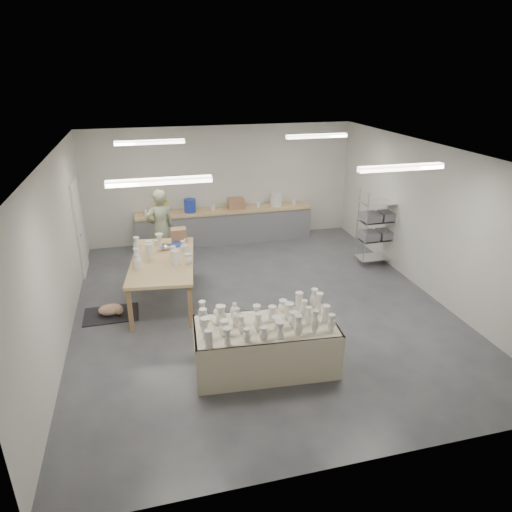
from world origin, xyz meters
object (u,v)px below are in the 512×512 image
object	(u,v)px
work_table	(163,257)
potter	(161,229)
red_stool	(162,249)
drying_table	(265,344)

from	to	relation	value
work_table	potter	xyz separation A→B (m)	(0.05, 1.64, 0.04)
red_stool	potter	bearing A→B (deg)	-90.00
drying_table	red_stool	world-z (taller)	drying_table
potter	drying_table	bearing A→B (deg)	86.56
drying_table	potter	size ratio (longest dim) A/B	1.21
red_stool	work_table	bearing A→B (deg)	-91.60
drying_table	red_stool	bearing A→B (deg)	109.69
potter	work_table	bearing A→B (deg)	68.55
work_table	potter	bearing A→B (deg)	95.15
potter	red_stool	bearing A→B (deg)	-109.58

